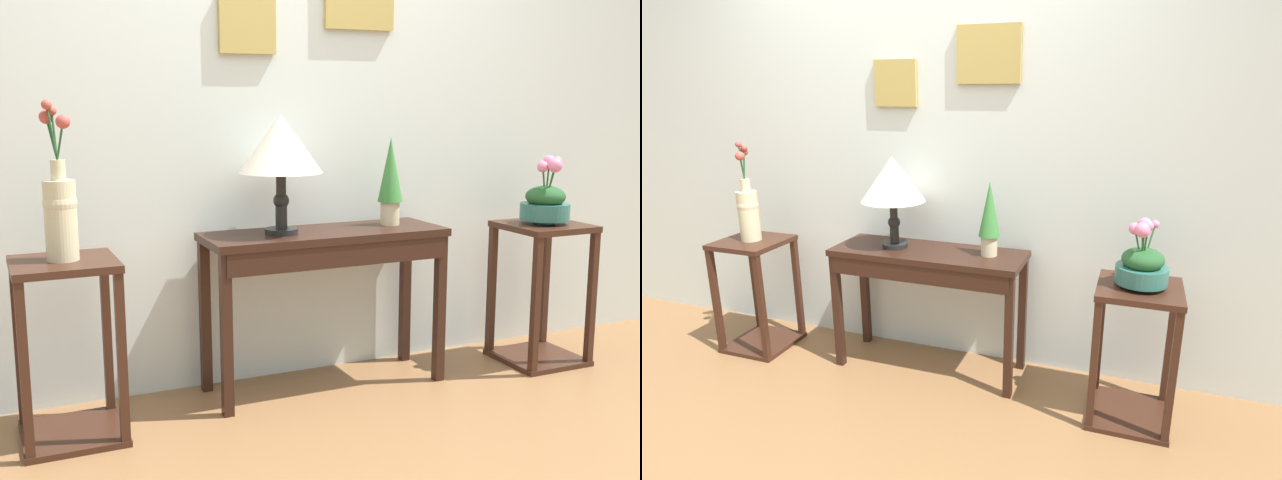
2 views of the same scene
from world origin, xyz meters
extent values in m
cube|color=silver|center=(0.00, 1.34, 1.40)|extent=(9.00, 0.10, 2.80)
cube|color=tan|center=(-0.14, 1.28, 1.67)|extent=(0.26, 0.02, 0.26)
cube|color=gray|center=(-0.14, 1.27, 1.67)|extent=(0.21, 0.01, 0.21)
cube|color=black|center=(0.14, 1.06, 0.73)|extent=(1.12, 0.39, 0.03)
cube|color=black|center=(0.14, 0.89, 0.66)|extent=(1.05, 0.03, 0.10)
cube|color=black|center=(-0.39, 0.90, 0.35)|extent=(0.05, 0.04, 0.71)
cube|color=black|center=(0.66, 0.90, 0.35)|extent=(0.04, 0.04, 0.71)
cube|color=black|center=(-0.39, 1.22, 0.35)|extent=(0.05, 0.04, 0.71)
cube|color=black|center=(0.66, 1.22, 0.35)|extent=(0.04, 0.04, 0.71)
cylinder|color=black|center=(-0.07, 1.06, 0.76)|extent=(0.15, 0.15, 0.02)
cylinder|color=black|center=(-0.07, 1.06, 0.83)|extent=(0.05, 0.05, 0.12)
sphere|color=black|center=(-0.07, 1.06, 0.89)|extent=(0.07, 0.07, 0.07)
cylinder|color=black|center=(-0.07, 1.06, 0.96)|extent=(0.05, 0.05, 0.12)
cone|color=beige|center=(-0.07, 1.06, 1.14)|extent=(0.37, 0.37, 0.25)
cylinder|color=beige|center=(0.49, 1.09, 0.80)|extent=(0.09, 0.09, 0.11)
cone|color=#387A38|center=(0.49, 1.09, 1.01)|extent=(0.12, 0.12, 0.30)
cube|color=#381E14|center=(-1.02, 0.95, 0.71)|extent=(0.39, 0.39, 0.03)
cube|color=#381E14|center=(-1.02, 0.95, 0.01)|extent=(0.39, 0.39, 0.03)
cube|color=#381E14|center=(-1.19, 0.78, 0.36)|extent=(0.04, 0.03, 0.67)
cube|color=#381E14|center=(-0.84, 0.78, 0.36)|extent=(0.03, 0.03, 0.67)
cube|color=#381E14|center=(-1.19, 1.13, 0.36)|extent=(0.04, 0.04, 0.67)
cube|color=#381E14|center=(-0.84, 1.13, 0.36)|extent=(0.03, 0.04, 0.67)
cylinder|color=beige|center=(-1.02, 0.95, 0.88)|extent=(0.12, 0.12, 0.31)
sphere|color=beige|center=(-1.02, 0.95, 0.95)|extent=(0.13, 0.13, 0.13)
cylinder|color=beige|center=(-1.02, 0.95, 1.07)|extent=(0.06, 0.06, 0.08)
cylinder|color=#235128|center=(-1.00, 0.93, 1.18)|extent=(0.03, 0.05, 0.15)
sphere|color=#B7473D|center=(-0.99, 0.91, 1.25)|extent=(0.05, 0.05, 0.05)
cylinder|color=#235128|center=(-1.02, 0.97, 1.20)|extent=(0.02, 0.04, 0.18)
sphere|color=#B7473D|center=(-1.02, 0.99, 1.29)|extent=(0.04, 0.04, 0.04)
cylinder|color=#235128|center=(-1.03, 0.96, 1.21)|extent=(0.04, 0.02, 0.21)
sphere|color=#B7473D|center=(-1.04, 0.97, 1.32)|extent=(0.04, 0.04, 0.04)
cylinder|color=#235128|center=(-1.03, 0.98, 1.19)|extent=(0.04, 0.06, 0.16)
sphere|color=#B7473D|center=(-1.04, 1.00, 1.27)|extent=(0.05, 0.05, 0.05)
cube|color=#381E14|center=(1.29, 0.93, 0.71)|extent=(0.39, 0.39, 0.03)
cube|color=#381E14|center=(1.29, 0.93, 0.01)|extent=(0.39, 0.39, 0.03)
cube|color=#381E14|center=(1.12, 0.76, 0.36)|extent=(0.04, 0.03, 0.66)
cube|color=#381E14|center=(1.47, 0.76, 0.36)|extent=(0.04, 0.03, 0.66)
cube|color=#381E14|center=(1.12, 1.11, 0.36)|extent=(0.04, 0.04, 0.66)
cube|color=#381E14|center=(1.47, 1.11, 0.36)|extent=(0.04, 0.04, 0.66)
cylinder|color=#2D665B|center=(1.29, 0.93, 0.73)|extent=(0.11, 0.11, 0.02)
cylinder|color=#2D665B|center=(1.29, 0.93, 0.78)|extent=(0.25, 0.25, 0.08)
ellipsoid|color=#235128|center=(1.29, 0.93, 0.86)|extent=(0.20, 0.20, 0.11)
cylinder|color=#235128|center=(1.27, 0.92, 0.92)|extent=(0.06, 0.04, 0.19)
sphere|color=pink|center=(1.24, 0.91, 1.01)|extent=(0.06, 0.06, 0.06)
cylinder|color=#235128|center=(1.31, 0.97, 0.92)|extent=(0.05, 0.09, 0.19)
sphere|color=pink|center=(1.33, 1.01, 1.01)|extent=(0.04, 0.04, 0.04)
cylinder|color=#235128|center=(1.30, 0.90, 0.93)|extent=(0.02, 0.07, 0.21)
sphere|color=pink|center=(1.30, 0.87, 1.03)|extent=(0.05, 0.05, 0.05)
cylinder|color=#235128|center=(1.29, 0.92, 0.93)|extent=(0.02, 0.04, 0.21)
sphere|color=pink|center=(1.28, 0.91, 1.03)|extent=(0.06, 0.06, 0.06)
cylinder|color=#235128|center=(1.28, 0.90, 0.92)|extent=(0.03, 0.09, 0.20)
sphere|color=pink|center=(1.28, 0.86, 1.02)|extent=(0.07, 0.07, 0.07)
camera|label=1|loc=(-1.32, -2.13, 1.34)|focal=43.79mm
camera|label=2|loc=(1.24, -1.49, 1.61)|focal=28.45mm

